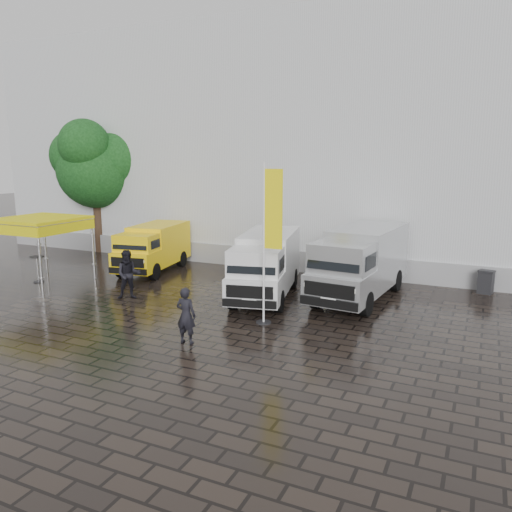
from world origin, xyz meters
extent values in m
plane|color=black|center=(0.00, 0.00, 0.00)|extent=(120.00, 120.00, 0.00)
cube|color=silver|center=(2.00, 16.00, 6.00)|extent=(44.00, 16.00, 12.00)
cube|color=gray|center=(2.00, 7.95, 0.50)|extent=(44.00, 0.15, 1.00)
cylinder|color=silver|center=(-11.86, 2.77, 1.35)|extent=(0.10, 0.10, 2.70)
cylinder|color=silver|center=(-8.94, 2.77, 1.35)|extent=(0.10, 0.10, 2.70)
cylinder|color=silver|center=(-8.94, -0.16, 1.35)|extent=(0.10, 0.10, 2.70)
cube|color=yellow|center=(-10.40, 1.30, 2.80)|extent=(3.12, 3.12, 0.12)
cube|color=yellow|center=(-10.40, -0.24, 2.50)|extent=(3.07, 0.04, 0.40)
cylinder|color=black|center=(0.46, 0.37, 0.02)|extent=(0.50, 0.50, 0.04)
cylinder|color=white|center=(0.46, 0.37, 2.62)|extent=(0.07, 0.07, 5.23)
cube|color=#FFEA0D|center=(0.79, 0.37, 3.77)|extent=(0.60, 0.03, 2.51)
cylinder|color=black|center=(-13.36, 8.06, 1.95)|extent=(0.55, 0.55, 3.90)
sphere|color=#103512|center=(-13.36, 8.06, 4.68)|extent=(4.29, 4.29, 4.29)
sphere|color=#103512|center=(-13.96, 8.96, 6.43)|extent=(2.53, 2.53, 2.53)
cylinder|color=black|center=(-10.74, 1.25, 0.57)|extent=(0.60, 0.60, 1.14)
cube|color=black|center=(7.06, 7.48, 0.47)|extent=(0.68, 0.68, 0.95)
imported|color=black|center=(-0.85, -2.23, 0.84)|extent=(0.64, 0.44, 1.69)
imported|color=black|center=(-5.42, 0.83, 0.95)|extent=(1.17, 1.13, 1.90)
camera|label=1|loc=(6.86, -14.00, 5.36)|focal=35.00mm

